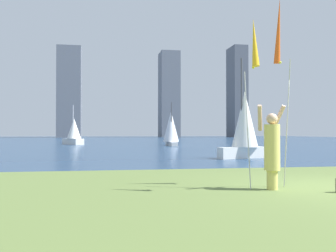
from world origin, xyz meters
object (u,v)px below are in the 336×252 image
Objects in this scene: person at (272,148)px; kite_flag_right at (279,35)px; sailboat_2 at (171,128)px; sailboat_1 at (74,132)px; sailboat_3 at (244,124)px; kite_flag_left at (254,47)px.

kite_flag_right reaches higher than person.
person is 0.45× the size of sailboat_2.
sailboat_1 is 25.73m from sailboat_3.
person is 28.86m from sailboat_2.
kite_flag_right is 28.24m from sailboat_2.
sailboat_3 reaches higher than sailboat_2.
kite_flag_left is 0.90× the size of sailboat_2.
sailboat_3 reaches higher than kite_flag_left.
kite_flag_right is at bearing -106.34° from sailboat_3.
kite_flag_right is 33.96m from sailboat_1.
person is 0.38× the size of sailboat_3.
sailboat_3 reaches higher than sailboat_1.
kite_flag_right is at bearing 51.04° from person.
sailboat_3 is (0.31, -18.69, -0.01)m from sailboat_2.
sailboat_2 is (2.92, 28.70, 0.80)m from person.
kite_flag_left reaches higher than person.
sailboat_2 reaches higher than person.
kite_flag_left is at bearing -161.23° from person.
person is at bearing -95.82° from sailboat_2.
sailboat_2 reaches higher than kite_flag_left.
person is 0.42× the size of kite_flag_right.
sailboat_3 is at bearing -89.03° from sailboat_2.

